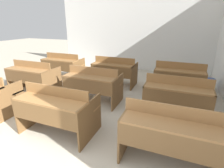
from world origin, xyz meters
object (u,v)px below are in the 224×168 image
object	(u,v)px
bench_second_left	(33,75)
bench_third_center	(114,70)
bench_third_left	(63,65)
bench_second_center	(93,83)
bench_front_right	(170,132)
bench_second_right	(177,95)
wastepaper_bin	(210,84)
bench_third_right	(179,77)
bench_front_center	(57,108)

from	to	relation	value
bench_second_left	bench_third_center	world-z (taller)	same
bench_third_left	bench_third_center	size ratio (longest dim) A/B	1.00
bench_second_center	bench_third_left	xyz separation A→B (m)	(-1.79, 1.26, 0.00)
bench_front_right	bench_second_right	world-z (taller)	same
bench_front_right	bench_third_left	bearing A→B (deg)	144.46
bench_second_right	bench_third_center	size ratio (longest dim) A/B	1.00
bench_third_left	wastepaper_bin	bearing A→B (deg)	8.02
bench_second_left	bench_second_center	bearing A→B (deg)	0.94
bench_front_right	bench_third_right	world-z (taller)	same
bench_second_center	wastepaper_bin	bearing A→B (deg)	35.33
bench_second_center	bench_second_right	size ratio (longest dim) A/B	1.00
bench_front_right	bench_second_right	xyz separation A→B (m)	(0.02, 1.31, 0.00)
bench_third_right	wastepaper_bin	xyz separation A→B (m)	(0.83, 0.61, -0.29)
bench_second_right	bench_third_right	bearing A→B (deg)	90.15
bench_front_right	bench_second_left	world-z (taller)	same
bench_front_center	bench_second_left	size ratio (longest dim) A/B	1.00
bench_front_center	bench_second_center	world-z (taller)	same
bench_third_left	bench_front_center	bearing A→B (deg)	-54.97
bench_front_center	bench_second_center	distance (m)	1.32
bench_third_left	bench_third_center	world-z (taller)	same
bench_third_center	bench_third_left	bearing A→B (deg)	-179.18
bench_second_left	bench_second_center	xyz separation A→B (m)	(1.79, 0.03, 0.00)
bench_front_center	bench_front_right	distance (m)	1.80
bench_front_center	bench_third_left	size ratio (longest dim) A/B	1.00
bench_third_left	wastepaper_bin	distance (m)	4.51
bench_second_left	bench_third_left	bearing A→B (deg)	89.97
bench_second_right	bench_third_right	distance (m)	1.29
wastepaper_bin	bench_second_center	bearing A→B (deg)	-144.67
wastepaper_bin	bench_second_right	bearing A→B (deg)	-113.47
bench_front_center	bench_second_center	xyz separation A→B (m)	(-0.02, 1.32, 0.00)
bench_front_center	wastepaper_bin	bearing A→B (deg)	50.53
bench_second_left	bench_third_right	distance (m)	3.86
bench_third_left	bench_third_center	xyz separation A→B (m)	(1.82, 0.03, 0.00)
bench_third_center	bench_front_center	bearing A→B (deg)	-90.32
bench_second_center	bench_third_right	size ratio (longest dim) A/B	1.00
bench_second_left	bench_third_center	xyz separation A→B (m)	(1.83, 1.32, 0.00)
bench_front_center	bench_third_right	xyz separation A→B (m)	(1.82, 2.60, 0.00)
bench_third_left	wastepaper_bin	world-z (taller)	bench_third_left
bench_front_right	bench_third_right	distance (m)	2.59
bench_front_center	bench_second_right	world-z (taller)	same
bench_front_right	bench_second_left	distance (m)	3.83
bench_third_center	bench_third_right	bearing A→B (deg)	-0.28
bench_front_center	bench_third_center	bearing A→B (deg)	89.68
bench_second_left	bench_third_center	distance (m)	2.25
bench_front_center	bench_second_right	size ratio (longest dim) A/B	1.00
bench_front_center	bench_second_right	xyz separation A→B (m)	(1.82, 1.31, 0.00)
wastepaper_bin	bench_front_right	bearing A→B (deg)	-104.80
bench_second_center	bench_second_right	world-z (taller)	same
bench_third_center	bench_third_right	world-z (taller)	same
bench_third_center	bench_front_right	bearing A→B (deg)	-55.60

